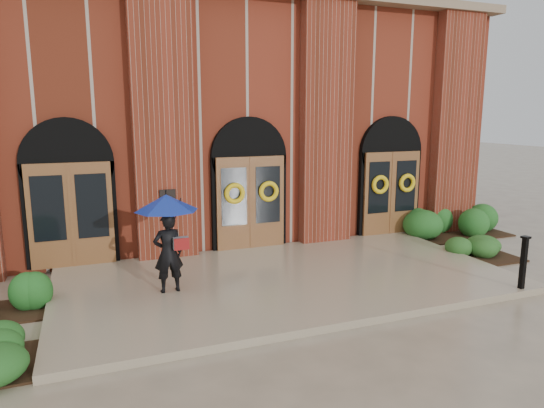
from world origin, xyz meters
name	(u,v)px	position (x,y,z in m)	size (l,w,h in m)	color
ground	(290,284)	(0.00, 0.00, 0.00)	(90.00, 90.00, 0.00)	gray
landing	(287,279)	(0.00, 0.15, 0.07)	(10.00, 5.30, 0.15)	gray
church_building	(199,121)	(0.00, 8.78, 3.50)	(16.20, 12.53, 7.00)	maroon
man_with_umbrella	(167,224)	(-2.64, 0.14, 1.58)	(1.35, 1.35, 2.04)	black
metal_post	(523,261)	(4.30, -2.35, 0.74)	(0.17, 0.17, 1.13)	black
hedge_wall_right	(453,223)	(6.48, 2.20, 0.43)	(3.31, 1.33, 0.85)	#20561E
hedge_front_left	(29,347)	(-5.10, -1.72, 0.25)	(1.41, 1.21, 0.50)	#1F501B
hedge_front_right	(487,249)	(5.69, 0.00, 0.25)	(1.39, 1.19, 0.49)	#25531E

